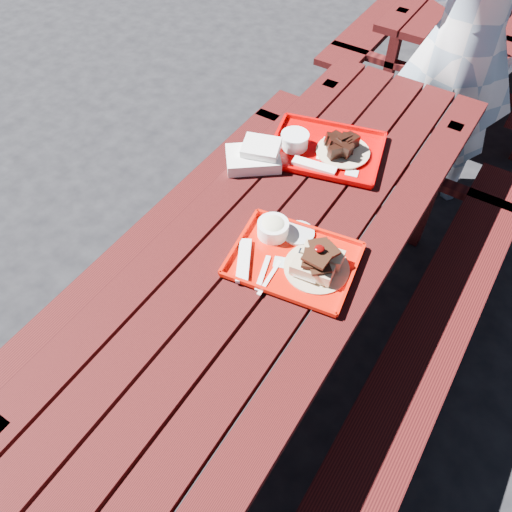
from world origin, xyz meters
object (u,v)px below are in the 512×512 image
far_tray (324,149)px  person (465,43)px  picnic_table_near (278,274)px  near_tray (296,252)px

far_tray → person: person is taller
picnic_table_near → far_tray: size_ratio=4.72×
near_tray → picnic_table_near: bearing=155.3°
picnic_table_near → near_tray: bearing=-24.7°
person → near_tray: bearing=73.7°
far_tray → person: 0.95m
near_tray → far_tray: size_ratio=0.88×
person → far_tray: bearing=61.5°
far_tray → person: (0.24, 0.92, 0.10)m
near_tray → person: bearing=87.4°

